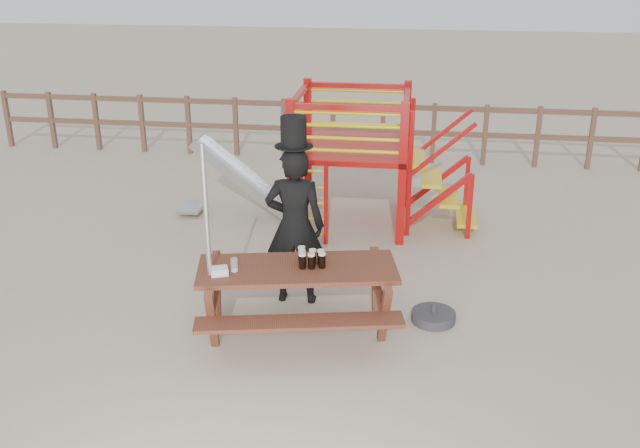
% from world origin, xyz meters
% --- Properties ---
extents(ground, '(60.00, 60.00, 0.00)m').
position_xyz_m(ground, '(0.00, 0.00, 0.00)').
color(ground, tan).
rests_on(ground, ground).
extents(back_fence, '(15.09, 0.09, 1.20)m').
position_xyz_m(back_fence, '(0.00, 7.00, 0.74)').
color(back_fence, brown).
rests_on(back_fence, ground).
extents(playground_fort, '(4.71, 1.84, 2.10)m').
position_xyz_m(playground_fort, '(0.12, 3.58, 1.07)').
color(playground_fort, '#AA0C0B').
rests_on(playground_fort, ground).
extents(picnic_table, '(2.42, 1.89, 0.84)m').
position_xyz_m(picnic_table, '(-0.05, 0.04, 0.53)').
color(picnic_table, brown).
rests_on(picnic_table, ground).
extents(man_with_hat, '(0.73, 0.50, 2.31)m').
position_xyz_m(man_with_hat, '(-0.21, 0.87, 1.04)').
color(man_with_hat, black).
rests_on(man_with_hat, ground).
extents(metal_pole, '(0.05, 0.05, 2.28)m').
position_xyz_m(metal_pole, '(-0.94, -0.27, 1.14)').
color(metal_pole, '#B2B2B7').
rests_on(metal_pole, ground).
extents(parasol_base, '(0.51, 0.51, 0.22)m').
position_xyz_m(parasol_base, '(1.47, 0.55, 0.06)').
color(parasol_base, '#323237').
rests_on(parasol_base, ground).
extents(paper_bag, '(0.22, 0.19, 0.08)m').
position_xyz_m(paper_bag, '(-0.84, -0.25, 0.88)').
color(paper_bag, white).
rests_on(paper_bag, picnic_table).
extents(stout_pints, '(0.33, 0.26, 0.17)m').
position_xyz_m(stout_pints, '(0.09, 0.11, 0.93)').
color(stout_pints, black).
rests_on(stout_pints, picnic_table).
extents(empty_glasses, '(0.08, 0.08, 0.15)m').
position_xyz_m(empty_glasses, '(-0.70, -0.15, 0.91)').
color(empty_glasses, silver).
rests_on(empty_glasses, picnic_table).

